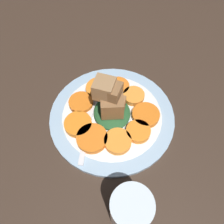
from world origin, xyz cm
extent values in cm
cube|color=#38281E|center=(0.00, 0.00, 1.00)|extent=(120.00, 120.00, 2.00)
cylinder|color=#99B7D1|center=(0.00, 0.00, 2.50)|extent=(28.44, 28.44, 1.00)
cylinder|color=white|center=(0.00, 0.00, 2.55)|extent=(22.75, 22.75, 1.00)
cylinder|color=orange|center=(7.12, -0.03, 3.79)|extent=(5.76, 5.76, 1.39)
cylinder|color=orange|center=(5.62, 4.72, 3.79)|extent=(5.26, 5.26, 1.39)
cylinder|color=orange|center=(1.88, 7.35, 3.79)|extent=(6.18, 6.18, 1.39)
cylinder|color=orange|center=(-3.78, 5.86, 3.79)|extent=(5.08, 5.08, 1.39)
cylinder|color=orange|center=(-7.08, 2.70, 3.79)|extent=(5.47, 5.47, 1.39)
cylinder|color=orange|center=(-7.18, -1.84, 3.79)|extent=(6.61, 6.61, 1.39)
cylinder|color=orange|center=(-3.90, -6.61, 3.79)|extent=(5.68, 5.68, 1.39)
cylinder|color=orange|center=(1.68, -7.79, 3.79)|extent=(6.07, 6.07, 1.39)
cylinder|color=orange|center=(5.55, -5.19, 3.79)|extent=(6.60, 6.60, 1.39)
ellipsoid|color=#235128|center=(0.00, 0.00, 3.93)|extent=(9.16, 8.24, 1.65)
cube|color=brown|center=(-0.04, 0.46, 7.13)|extent=(5.29, 5.29, 4.76)
cube|color=olive|center=(-0.26, 1.01, 6.49)|extent=(4.57, 4.57, 3.48)
cube|color=brown|center=(-0.74, -0.20, 10.42)|extent=(5.19, 5.19, 3.78)
cube|color=#9E754C|center=(-1.57, -1.32, 10.85)|extent=(5.45, 5.45, 4.07)
cube|color=silver|center=(4.99, -6.51, 3.30)|extent=(11.95, 4.41, 0.40)
cube|color=silver|center=(-1.53, -4.64, 3.30)|extent=(2.05, 2.63, 0.40)
cube|color=silver|center=(-4.81, -4.74, 3.30)|extent=(4.67, 1.62, 0.40)
cube|color=silver|center=(-4.63, -4.09, 3.30)|extent=(4.67, 1.62, 0.40)
cube|color=silver|center=(-4.44, -3.45, 3.30)|extent=(4.67, 1.62, 0.40)
cube|color=silver|center=(-4.26, -2.81, 3.30)|extent=(4.67, 1.62, 0.40)
cylinder|color=silver|center=(20.95, -0.62, 7.20)|extent=(6.58, 6.58, 10.41)
camera|label=1|loc=(25.76, -4.39, 45.45)|focal=35.00mm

